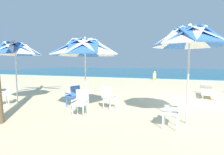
# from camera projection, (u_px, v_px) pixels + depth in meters

# --- Properties ---
(ground_plane) EXTENTS (80.00, 80.00, 0.00)m
(ground_plane) POSITION_uv_depth(u_px,v_px,m) (199.00, 101.00, 7.54)
(ground_plane) COLOR beige
(sea) EXTENTS (80.00, 36.00, 0.10)m
(sea) POSITION_uv_depth(u_px,v_px,m) (174.00, 71.00, 34.58)
(sea) COLOR #19607F
(sea) RESTS_ON ground
(surf_foam) EXTENTS (80.00, 0.70, 0.01)m
(surf_foam) POSITION_uv_depth(u_px,v_px,m) (181.00, 80.00, 17.29)
(surf_foam) COLOR white
(surf_foam) RESTS_ON ground
(beach_umbrella_0) EXTENTS (2.07, 2.07, 2.82)m
(beach_umbrella_0) POSITION_uv_depth(u_px,v_px,m) (190.00, 38.00, 4.57)
(beach_umbrella_0) COLOR silver
(beach_umbrella_0) RESTS_ON ground
(plastic_chair_0) EXTENTS (0.52, 0.50, 0.87)m
(plastic_chair_0) POSITION_uv_depth(u_px,v_px,m) (174.00, 110.00, 4.37)
(plastic_chair_0) COLOR white
(plastic_chair_0) RESTS_ON ground
(beach_umbrella_1) EXTENTS (2.34, 2.34, 2.63)m
(beach_umbrella_1) POSITION_uv_depth(u_px,v_px,m) (85.00, 48.00, 5.63)
(beach_umbrella_1) COLOR silver
(beach_umbrella_1) RESTS_ON ground
(plastic_chair_1) EXTENTS (0.60, 0.58, 0.87)m
(plastic_chair_1) POSITION_uv_depth(u_px,v_px,m) (74.00, 95.00, 6.52)
(plastic_chair_1) COLOR blue
(plastic_chair_1) RESTS_ON ground
(plastic_chair_2) EXTENTS (0.58, 0.60, 0.87)m
(plastic_chair_2) POSITION_uv_depth(u_px,v_px,m) (109.00, 96.00, 6.20)
(plastic_chair_2) COLOR white
(plastic_chair_2) RESTS_ON ground
(plastic_chair_3) EXTENTS (0.48, 0.51, 0.87)m
(plastic_chair_3) POSITION_uv_depth(u_px,v_px,m) (81.00, 101.00, 5.39)
(plastic_chair_3) COLOR white
(plastic_chair_3) RESTS_ON ground
(beach_umbrella_2) EXTENTS (2.11, 2.11, 2.72)m
(beach_umbrella_2) POSITION_uv_depth(u_px,v_px,m) (15.00, 49.00, 7.07)
(beach_umbrella_2) COLOR silver
(beach_umbrella_2) RESTS_ON ground
(plastic_chair_4) EXTENTS (0.60, 0.61, 0.87)m
(plastic_chair_4) POSITION_uv_depth(u_px,v_px,m) (4.00, 93.00, 6.81)
(plastic_chair_4) COLOR white
(plastic_chair_4) RESTS_ON ground
(sun_lounger_1) EXTENTS (0.90, 2.21, 0.62)m
(sun_lounger_1) POSITION_uv_depth(u_px,v_px,m) (207.00, 91.00, 8.67)
(sun_lounger_1) COLOR white
(sun_lounger_1) RESTS_ON ground
(beachgoer_seated) EXTENTS (0.30, 0.93, 0.92)m
(beachgoer_seated) POSITION_uv_depth(u_px,v_px,m) (155.00, 77.00, 17.54)
(beachgoer_seated) COLOR yellow
(beachgoer_seated) RESTS_ON ground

